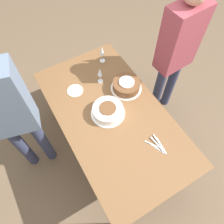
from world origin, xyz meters
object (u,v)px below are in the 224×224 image
at_px(cake_center_white, 108,111).
at_px(person_watching, 8,112).
at_px(wine_glass_near, 102,51).
at_px(wine_glass_far, 100,73).
at_px(person_cutting, 177,49).
at_px(cake_front_chocolate, 126,85).

height_order(cake_center_white, person_watching, person_watching).
bearing_deg(wine_glass_near, wine_glass_far, 146.79).
distance_m(wine_glass_far, person_cutting, 0.82).
bearing_deg(cake_center_white, person_watching, 72.05).
bearing_deg(person_cutting, cake_front_chocolate, -5.19).
relative_size(cake_center_white, wine_glass_far, 1.72).
xyz_separation_m(cake_center_white, person_cutting, (0.16, -0.91, 0.23)).
height_order(cake_front_chocolate, wine_glass_near, wine_glass_near).
relative_size(person_cutting, person_watching, 0.97).
bearing_deg(person_cutting, person_watching, -7.32).
bearing_deg(person_watching, wine_glass_near, 33.60).
distance_m(wine_glass_near, wine_glass_far, 0.31).
bearing_deg(wine_glass_far, person_watching, 98.31).
distance_m(cake_front_chocolate, person_watching, 1.15).
relative_size(cake_center_white, wine_glass_near, 1.60).
bearing_deg(wine_glass_near, person_cutting, -128.56).
distance_m(cake_center_white, person_cutting, 0.95).
relative_size(cake_front_chocolate, person_watching, 0.18).
relative_size(cake_front_chocolate, wine_glass_near, 1.55).
bearing_deg(cake_center_white, wine_glass_far, -18.54).
bearing_deg(cake_center_white, wine_glass_near, -24.77).
height_order(wine_glass_far, person_watching, person_watching).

